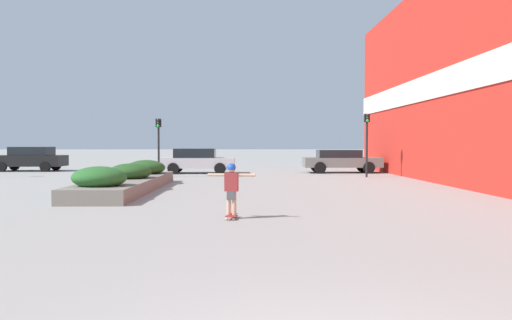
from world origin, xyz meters
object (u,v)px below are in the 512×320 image
Objects in this scene: car_leftmost at (197,160)px; car_center_left at (503,161)px; car_center_right at (341,160)px; traffic_light_right at (367,134)px; skateboarder at (231,184)px; skateboard at (232,216)px; car_rightmost at (30,158)px; traffic_light_left at (158,137)px.

car_leftmost reaches higher than car_center_left.
car_center_right is 1.39× the size of traffic_light_right.
skateboarder is 19.95m from car_center_right.
car_center_right is at bearing 98.41° from traffic_light_right.
car_rightmost reaches higher than skateboard.
skateboarder is 0.31× the size of car_center_left.
car_rightmost is 1.32× the size of traffic_light_right.
skateboard is at bearing -73.58° from traffic_light_left.
car_center_right is at bearing 80.59° from skateboarder.
car_center_left reaches higher than skateboarder.
skateboard is 15.63m from traffic_light_left.
car_center_right is (8.95, 0.37, -0.03)m from car_leftmost.
car_center_left is at bearing 91.86° from car_leftmost.
car_center_right is at bearing 92.40° from car_leftmost.
traffic_light_right is (0.61, -4.14, 1.57)m from car_center_right.
car_leftmost is 1.42× the size of traffic_light_left.
car_center_left is at bearing -93.80° from car_rightmost.
car_rightmost reaches higher than skateboarder.
traffic_light_left is (-1.71, -3.70, 1.38)m from car_leftmost.
traffic_light_right reaches higher than car_leftmost.
skateboarder is 25.44m from car_center_left.
skateboarder is at bearing -146.56° from car_rightmost.
skateboard is at bearing 8.17° from car_leftmost.
skateboard is 0.54× the size of skateboarder.
traffic_light_left reaches higher than car_rightmost.
skateboard is 0.14× the size of car_center_right.
car_rightmost is 21.94m from traffic_light_right.
car_leftmost is 0.94× the size of car_center_right.
car_center_right is 11.50m from traffic_light_left.
skateboarder is 18.75m from car_leftmost.
skateboard is at bearing 138.97° from car_center_left.
traffic_light_right is at bearing 73.95° from skateboard.
car_rightmost is at bearing 132.40° from skateboarder.
car_rightmost is (-14.02, 21.23, 0.77)m from skateboard.
traffic_light_right is at bearing 68.49° from car_leftmost.
traffic_light_left is at bearing -69.09° from car_center_right.
skateboarder is (0.00, 0.00, 0.79)m from skateboard.
skateboarder is at bearing -115.01° from traffic_light_right.
car_leftmost is at bearing 65.16° from traffic_light_left.
car_leftmost is at bearing 107.13° from skateboarder.
car_center_right is (6.29, 18.94, 0.71)m from skateboard.
traffic_light_right reaches higher than traffic_light_left.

